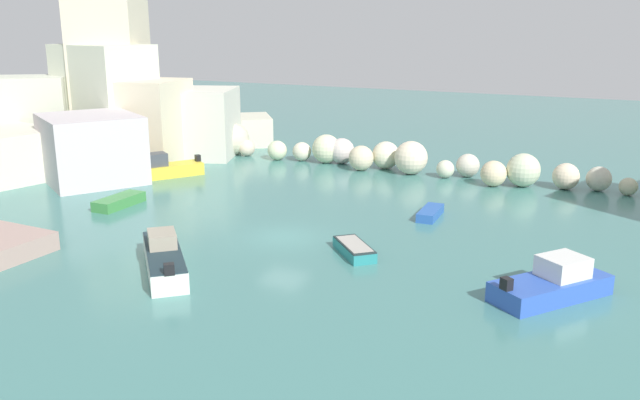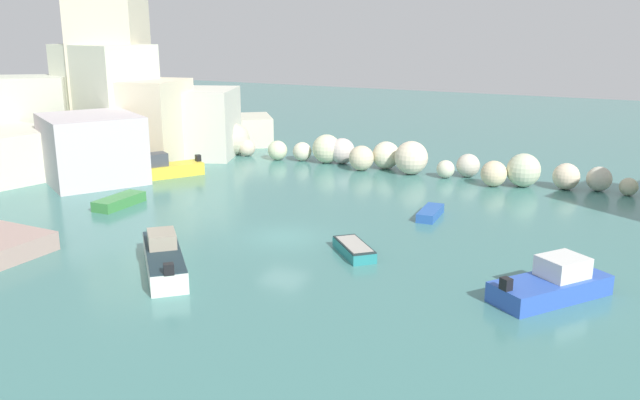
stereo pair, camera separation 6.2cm
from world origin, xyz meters
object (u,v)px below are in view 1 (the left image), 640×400
object	(u,v)px
moored_boat_1	(553,284)
moored_boat_3	(430,213)
moored_boat_6	(119,201)
moored_boat_2	(158,169)
moored_boat_4	(164,257)
moored_boat_5	(354,249)

from	to	relation	value
moored_boat_1	moored_boat_3	bearing A→B (deg)	77.66
moored_boat_1	moored_boat_6	bearing A→B (deg)	119.98
moored_boat_2	moored_boat_6	world-z (taller)	moored_boat_2
moored_boat_6	moored_boat_1	bearing A→B (deg)	82.13
moored_boat_2	moored_boat_3	size ratio (longest dim) A/B	2.18
moored_boat_4	moored_boat_5	world-z (taller)	moored_boat_4
moored_boat_5	moored_boat_6	world-z (taller)	moored_boat_6
moored_boat_1	moored_boat_4	world-z (taller)	moored_boat_1
moored_boat_4	moored_boat_2	bearing A→B (deg)	-3.06
moored_boat_1	moored_boat_6	world-z (taller)	moored_boat_1
moored_boat_4	moored_boat_5	bearing A→B (deg)	-94.06
moored_boat_2	moored_boat_6	bearing A→B (deg)	54.22
moored_boat_4	moored_boat_1	bearing A→B (deg)	-117.84
moored_boat_2	moored_boat_3	bearing A→B (deg)	119.30
moored_boat_2	moored_boat_5	size ratio (longest dim) A/B	2.09
moored_boat_1	moored_boat_5	distance (m)	9.83
moored_boat_1	moored_boat_2	world-z (taller)	moored_boat_2
moored_boat_2	moored_boat_5	bearing A→B (deg)	97.53
moored_boat_1	moored_boat_6	distance (m)	27.02
moored_boat_5	moored_boat_2	bearing A→B (deg)	21.85
moored_boat_1	moored_boat_6	xyz separation A→B (m)	(-26.85, 3.00, -0.31)
moored_boat_1	moored_boat_2	xyz separation A→B (m)	(-29.88, 10.49, 0.01)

